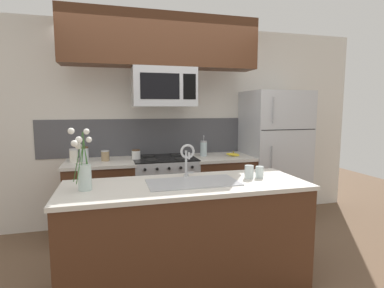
{
  "coord_description": "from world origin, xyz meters",
  "views": [
    {
      "loc": [
        -0.61,
        -2.72,
        1.54
      ],
      "look_at": [
        0.19,
        0.27,
        1.16
      ],
      "focal_mm": 28.0,
      "sensor_mm": 36.0,
      "label": 1
    }
  ],
  "objects_px": {
    "french_press": "(204,148)",
    "spare_glass": "(260,172)",
    "storage_jar_medium": "(84,154)",
    "storage_jar_squat": "(136,155)",
    "refrigerator": "(273,156)",
    "banana_bunch": "(233,155)",
    "storage_jar_tall": "(74,155)",
    "flower_vase": "(84,170)",
    "stove_range": "(165,194)",
    "microwave": "(164,87)",
    "drinking_glass": "(249,172)",
    "sink_faucet": "(187,156)",
    "storage_jar_short": "(105,156)"
  },
  "relations": [
    {
      "from": "refrigerator",
      "to": "storage_jar_short",
      "type": "bearing_deg",
      "value": -179.99
    },
    {
      "from": "storage_jar_tall",
      "to": "sink_faucet",
      "type": "distance_m",
      "value": 1.54
    },
    {
      "from": "microwave",
      "to": "flower_vase",
      "type": "distance_m",
      "value": 1.65
    },
    {
      "from": "storage_jar_medium",
      "to": "spare_glass",
      "type": "distance_m",
      "value": 2.04
    },
    {
      "from": "storage_jar_medium",
      "to": "storage_jar_squat",
      "type": "bearing_deg",
      "value": -5.26
    },
    {
      "from": "storage_jar_squat",
      "to": "flower_vase",
      "type": "distance_m",
      "value": 1.34
    },
    {
      "from": "refrigerator",
      "to": "storage_jar_squat",
      "type": "height_order",
      "value": "refrigerator"
    },
    {
      "from": "storage_jar_medium",
      "to": "banana_bunch",
      "type": "xyz_separation_m",
      "value": [
        1.83,
        -0.1,
        -0.07
      ]
    },
    {
      "from": "storage_jar_tall",
      "to": "flower_vase",
      "type": "height_order",
      "value": "flower_vase"
    },
    {
      "from": "storage_jar_squat",
      "to": "banana_bunch",
      "type": "bearing_deg",
      "value": -2.13
    },
    {
      "from": "storage_jar_short",
      "to": "storage_jar_squat",
      "type": "distance_m",
      "value": 0.36
    },
    {
      "from": "refrigerator",
      "to": "flower_vase",
      "type": "height_order",
      "value": "refrigerator"
    },
    {
      "from": "stove_range",
      "to": "storage_jar_tall",
      "type": "distance_m",
      "value": 1.18
    },
    {
      "from": "refrigerator",
      "to": "storage_jar_medium",
      "type": "distance_m",
      "value": 2.46
    },
    {
      "from": "spare_glass",
      "to": "flower_vase",
      "type": "xyz_separation_m",
      "value": [
        -1.49,
        -0.02,
        0.1
      ]
    },
    {
      "from": "refrigerator",
      "to": "flower_vase",
      "type": "xyz_separation_m",
      "value": [
        -2.35,
        -1.27,
        0.19
      ]
    },
    {
      "from": "storage_jar_short",
      "to": "storage_jar_squat",
      "type": "height_order",
      "value": "storage_jar_squat"
    },
    {
      "from": "microwave",
      "to": "refrigerator",
      "type": "height_order",
      "value": "microwave"
    },
    {
      "from": "french_press",
      "to": "sink_faucet",
      "type": "relative_size",
      "value": 0.87
    },
    {
      "from": "microwave",
      "to": "storage_jar_tall",
      "type": "relative_size",
      "value": 4.77
    },
    {
      "from": "storage_jar_tall",
      "to": "flower_vase",
      "type": "relative_size",
      "value": 0.33
    },
    {
      "from": "storage_jar_squat",
      "to": "flower_vase",
      "type": "relative_size",
      "value": 0.26
    },
    {
      "from": "storage_jar_short",
      "to": "sink_faucet",
      "type": "distance_m",
      "value": 1.31
    },
    {
      "from": "storage_jar_tall",
      "to": "storage_jar_short",
      "type": "bearing_deg",
      "value": -2.81
    },
    {
      "from": "storage_jar_tall",
      "to": "flower_vase",
      "type": "distance_m",
      "value": 1.31
    },
    {
      "from": "spare_glass",
      "to": "flower_vase",
      "type": "distance_m",
      "value": 1.49
    },
    {
      "from": "storage_jar_short",
      "to": "banana_bunch",
      "type": "xyz_separation_m",
      "value": [
        1.6,
        -0.08,
        -0.04
      ]
    },
    {
      "from": "microwave",
      "to": "storage_jar_squat",
      "type": "bearing_deg",
      "value": 179.07
    },
    {
      "from": "microwave",
      "to": "banana_bunch",
      "type": "xyz_separation_m",
      "value": [
        0.9,
        -0.04,
        -0.85
      ]
    },
    {
      "from": "refrigerator",
      "to": "sink_faucet",
      "type": "relative_size",
      "value": 5.73
    },
    {
      "from": "banana_bunch",
      "to": "flower_vase",
      "type": "xyz_separation_m",
      "value": [
        -1.73,
        -1.19,
        0.13
      ]
    },
    {
      "from": "drinking_glass",
      "to": "microwave",
      "type": "bearing_deg",
      "value": 114.63
    },
    {
      "from": "refrigerator",
      "to": "storage_jar_squat",
      "type": "distance_m",
      "value": 1.87
    },
    {
      "from": "storage_jar_short",
      "to": "storage_jar_tall",
      "type": "bearing_deg",
      "value": 177.19
    },
    {
      "from": "drinking_glass",
      "to": "storage_jar_tall",
      "type": "bearing_deg",
      "value": 141.75
    },
    {
      "from": "storage_jar_short",
      "to": "french_press",
      "type": "bearing_deg",
      "value": 1.88
    },
    {
      "from": "storage_jar_tall",
      "to": "sink_faucet",
      "type": "relative_size",
      "value": 0.51
    },
    {
      "from": "storage_jar_medium",
      "to": "storage_jar_squat",
      "type": "xyz_separation_m",
      "value": [
        0.59,
        -0.05,
        -0.02
      ]
    },
    {
      "from": "french_press",
      "to": "spare_glass",
      "type": "height_order",
      "value": "french_press"
    },
    {
      "from": "microwave",
      "to": "storage_jar_medium",
      "type": "bearing_deg",
      "value": 176.33
    },
    {
      "from": "storage_jar_short",
      "to": "flower_vase",
      "type": "distance_m",
      "value": 1.28
    },
    {
      "from": "microwave",
      "to": "french_press",
      "type": "height_order",
      "value": "microwave"
    },
    {
      "from": "refrigerator",
      "to": "storage_jar_squat",
      "type": "relative_size",
      "value": 13.88
    },
    {
      "from": "refrigerator",
      "to": "flower_vase",
      "type": "distance_m",
      "value": 2.68
    },
    {
      "from": "storage_jar_tall",
      "to": "stove_range",
      "type": "bearing_deg",
      "value": -2.01
    },
    {
      "from": "drinking_glass",
      "to": "sink_faucet",
      "type": "bearing_deg",
      "value": 161.4
    },
    {
      "from": "refrigerator",
      "to": "storage_jar_squat",
      "type": "bearing_deg",
      "value": -178.91
    },
    {
      "from": "storage_jar_tall",
      "to": "refrigerator",
      "type": "bearing_deg",
      "value": -0.38
    },
    {
      "from": "spare_glass",
      "to": "microwave",
      "type": "bearing_deg",
      "value": 118.38
    },
    {
      "from": "french_press",
      "to": "spare_glass",
      "type": "distance_m",
      "value": 1.3
    }
  ]
}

